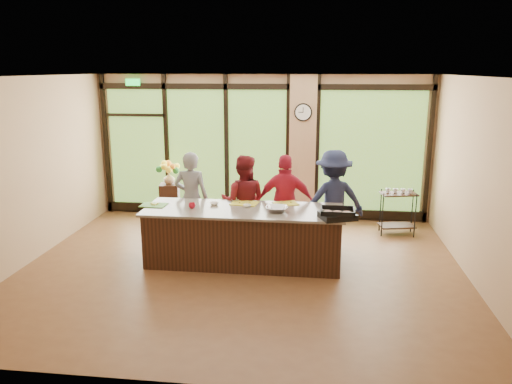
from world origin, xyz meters
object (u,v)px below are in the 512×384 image
(island_base, at_px, (244,237))
(cook_left, at_px, (191,198))
(cook_right, at_px, (333,200))
(flower_stand, at_px, (170,202))
(roasting_pan, at_px, (337,216))
(bar_cart, at_px, (398,207))

(island_base, relative_size, cook_left, 1.83)
(cook_right, xyz_separation_m, flower_stand, (-3.33, 1.33, -0.49))
(cook_right, relative_size, roasting_pan, 3.51)
(roasting_pan, distance_m, flower_stand, 4.26)
(island_base, bearing_deg, cook_left, 142.93)
(cook_right, bearing_deg, roasting_pan, 75.17)
(roasting_pan, height_order, flower_stand, roasting_pan)
(island_base, xyz_separation_m, bar_cart, (2.72, 1.80, 0.10))
(cook_right, xyz_separation_m, roasting_pan, (0.03, -1.22, 0.08))
(bar_cart, bearing_deg, island_base, -158.33)
(cook_right, height_order, bar_cart, cook_right)
(island_base, bearing_deg, bar_cart, 33.46)
(island_base, distance_m, bar_cart, 3.26)
(cook_left, distance_m, bar_cart, 3.92)
(flower_stand, bearing_deg, cook_left, -68.11)
(cook_left, height_order, bar_cart, cook_left)
(island_base, height_order, flower_stand, island_base)
(roasting_pan, relative_size, bar_cart, 0.56)
(island_base, relative_size, flower_stand, 3.99)
(cook_left, bearing_deg, cook_right, -177.86)
(cook_right, bearing_deg, flower_stand, -37.92)
(island_base, height_order, cook_left, cook_left)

